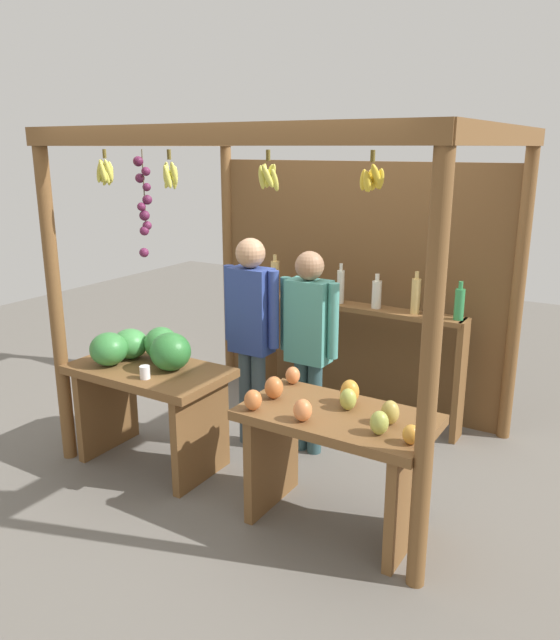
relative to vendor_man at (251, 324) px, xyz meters
name	(u,v)px	position (x,y,z in m)	size (l,w,h in m)	color
ground_plane	(294,446)	(0.31, 0.13, -0.99)	(12.00, 12.00, 0.00)	slate
market_stall	(323,260)	(0.30, 0.59, 0.43)	(2.87, 2.20, 2.41)	brown
fruit_counter_left	(148,375)	(-0.48, -0.64, -0.31)	(1.16, 0.68, 1.03)	brown
fruit_counter_right	(336,442)	(1.06, -0.66, -0.42)	(1.16, 0.65, 0.91)	brown
bottle_shelf_unit	(357,328)	(0.46, 0.91, -0.19)	(1.84, 0.22, 1.36)	brown
vendor_man	(251,324)	(0.00, 0.00, 0.00)	(0.48, 0.22, 1.64)	#42555D
vendor_woman	(309,335)	(0.43, 0.12, -0.05)	(0.48, 0.21, 1.57)	#2F4D51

